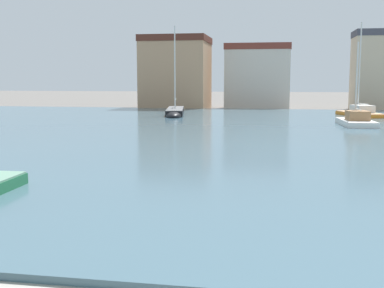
# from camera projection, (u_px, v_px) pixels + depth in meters

# --- Properties ---
(harbor_water) EXTENTS (82.06, 50.71, 0.28)m
(harbor_water) POSITION_uv_depth(u_px,v_px,m) (255.00, 133.00, 33.02)
(harbor_water) COLOR #476675
(harbor_water) RESTS_ON ground
(sailboat_black) EXTENTS (3.11, 9.44, 8.99)m
(sailboat_black) POSITION_uv_depth(u_px,v_px,m) (175.00, 113.00, 48.12)
(sailboat_black) COLOR black
(sailboat_black) RESTS_ON ground
(sailboat_white) EXTENTS (2.53, 6.14, 6.63)m
(sailboat_white) POSITION_uv_depth(u_px,v_px,m) (355.00, 122.00, 37.48)
(sailboat_white) COLOR white
(sailboat_white) RESTS_ON ground
(sailboat_orange) EXTENTS (4.12, 7.13, 9.17)m
(sailboat_orange) POSITION_uv_depth(u_px,v_px,m) (358.00, 114.00, 46.84)
(sailboat_orange) COLOR orange
(sailboat_orange) RESTS_ON ground
(townhouse_narrow_midrow) EXTENTS (8.30, 7.83, 9.19)m
(townhouse_narrow_midrow) POSITION_uv_depth(u_px,v_px,m) (176.00, 73.00, 61.84)
(townhouse_narrow_midrow) COLOR tan
(townhouse_narrow_midrow) RESTS_ON ground
(townhouse_end_terrace) EXTENTS (8.35, 5.12, 8.30)m
(townhouse_end_terrace) POSITION_uv_depth(u_px,v_px,m) (258.00, 76.00, 62.55)
(townhouse_end_terrace) COLOR beige
(townhouse_end_terrace) RESTS_ON ground
(townhouse_tall_gabled) EXTENTS (5.35, 5.14, 9.72)m
(townhouse_tall_gabled) POSITION_uv_depth(u_px,v_px,m) (375.00, 70.00, 59.45)
(townhouse_tall_gabled) COLOR #C6B293
(townhouse_tall_gabled) RESTS_ON ground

